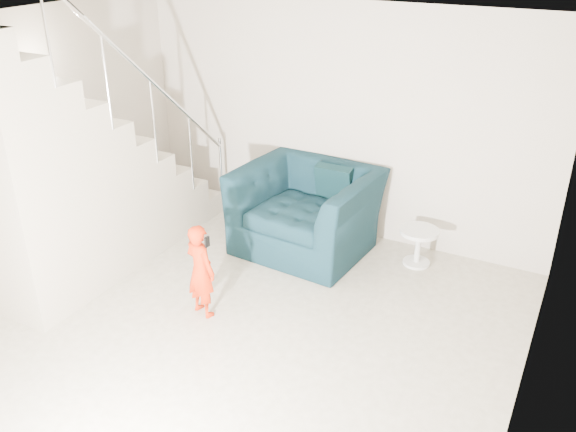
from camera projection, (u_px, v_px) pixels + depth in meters
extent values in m
plane|color=gray|center=(210.00, 351.00, 5.40)|extent=(5.50, 5.50, 0.00)
plane|color=silver|center=(188.00, 38.00, 4.22)|extent=(5.50, 5.50, 0.00)
plane|color=#B0A290|center=(339.00, 122.00, 7.00)|extent=(5.00, 0.00, 5.00)
plane|color=#B0A290|center=(534.00, 295.00, 3.76)|extent=(0.00, 5.50, 5.50)
imported|color=black|center=(306.00, 210.00, 6.91)|extent=(1.55, 1.39, 0.95)
imported|color=#AE0507|center=(201.00, 270.00, 5.73)|extent=(0.39, 0.31, 0.95)
cylinder|color=silver|center=(419.00, 231.00, 6.60)|extent=(0.43, 0.43, 0.04)
cylinder|color=silver|center=(418.00, 248.00, 6.69)|extent=(0.06, 0.06, 0.38)
cylinder|color=silver|center=(416.00, 262.00, 6.77)|extent=(0.30, 0.30, 0.03)
cube|color=#ADA089|center=(185.00, 198.00, 8.05)|extent=(1.00, 0.30, 0.27)
cube|color=#ADA089|center=(170.00, 197.00, 7.75)|extent=(1.00, 0.30, 0.54)
cube|color=#ADA089|center=(154.00, 196.00, 7.45)|extent=(1.00, 0.30, 0.81)
cube|color=#ADA089|center=(136.00, 194.00, 7.16)|extent=(1.00, 0.30, 1.08)
cube|color=#ADA089|center=(117.00, 193.00, 6.86)|extent=(1.00, 0.30, 1.35)
cube|color=#ADA089|center=(97.00, 191.00, 6.56)|extent=(1.00, 0.30, 1.62)
cube|color=#ADA089|center=(74.00, 190.00, 6.26)|extent=(1.00, 0.30, 1.89)
cube|color=#ADA089|center=(49.00, 188.00, 5.96)|extent=(1.00, 0.30, 2.16)
cube|color=#ADA089|center=(21.00, 186.00, 5.67)|extent=(1.00, 0.30, 2.43)
cylinder|color=silver|center=(126.00, 58.00, 5.84)|extent=(0.04, 3.03, 2.73)
cylinder|color=silver|center=(221.00, 175.00, 7.80)|extent=(0.04, 0.04, 1.00)
cube|color=black|center=(334.00, 183.00, 7.01)|extent=(0.44, 0.21, 0.43)
cube|color=black|center=(252.00, 194.00, 7.04)|extent=(0.04, 0.44, 0.49)
cube|color=black|center=(207.00, 242.00, 5.50)|extent=(0.03, 0.05, 0.10)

